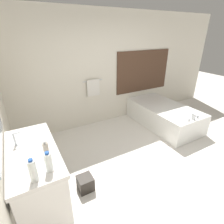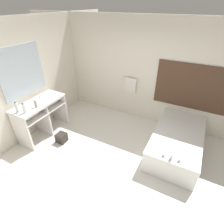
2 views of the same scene
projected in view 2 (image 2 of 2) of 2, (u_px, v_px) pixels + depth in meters
ground_plane at (101, 169)px, 3.60m from camera, size 16.00×16.00×0.00m
wall_back_with_blinds at (145, 73)px, 4.53m from camera, size 7.40×0.13×2.70m
wall_left_with_mirror at (10, 88)px, 3.75m from camera, size 0.08×7.40×2.70m
vanity_counter at (41, 111)px, 4.27m from camera, size 0.57×1.26×0.92m
sink_faucet at (39, 94)px, 4.27m from camera, size 0.09×0.04×0.18m
bathtub at (177, 141)px, 3.91m from camera, size 1.00×1.87×0.64m
water_bottle_1 at (17, 108)px, 3.67m from camera, size 0.08×0.08×0.25m
water_bottle_2 at (24, 108)px, 3.66m from camera, size 0.08×0.08×0.23m
soap_dispenser at (36, 104)px, 3.87m from camera, size 0.06×0.06×0.19m
waste_bin at (62, 138)px, 4.26m from camera, size 0.22×0.22×0.23m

